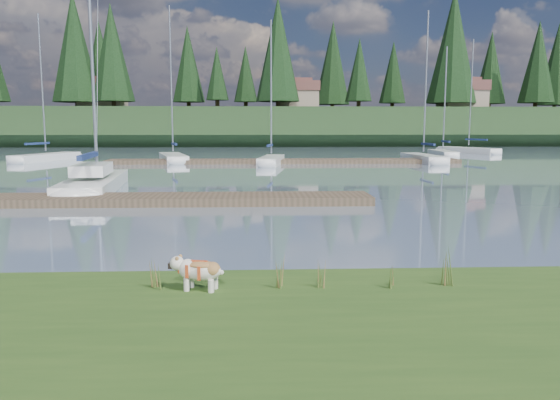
{
  "coord_description": "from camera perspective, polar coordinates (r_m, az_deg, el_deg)",
  "views": [
    {
      "loc": [
        -0.11,
        -10.47,
        2.76
      ],
      "look_at": [
        0.33,
        -0.5,
        1.4
      ],
      "focal_mm": 35.0,
      "sensor_mm": 36.0,
      "label": 1
    }
  ],
  "objects": [
    {
      "name": "weed_4",
      "position": [
        8.44,
        11.76,
        -7.94
      ],
      "size": [
        0.17,
        0.14,
        0.36
      ],
      "color": "#475B23",
      "rests_on": "bank"
    },
    {
      "name": "dock_far",
      "position": [
        40.61,
        0.45,
        4.07
      ],
      "size": [
        26.0,
        2.2,
        0.3
      ],
      "primitive_type": "cube",
      "color": "#4C3D2C",
      "rests_on": "ground"
    },
    {
      "name": "ground",
      "position": [
        40.56,
        -2.38,
        3.85
      ],
      "size": [
        200.0,
        200.0,
        0.0
      ],
      "primitive_type": "plane",
      "color": "#7E92AA",
      "rests_on": "ground"
    },
    {
      "name": "conifer_3",
      "position": [
        83.54,
        -9.61,
        13.82
      ],
      "size": [
        4.84,
        4.84,
        12.25
      ],
      "color": "#382619",
      "rests_on": "ridge"
    },
    {
      "name": "conifer_2",
      "position": [
        83.02,
        -20.67,
        14.74
      ],
      "size": [
        6.6,
        6.6,
        16.05
      ],
      "color": "#382619",
      "rests_on": "ridge"
    },
    {
      "name": "sailboat_bg_2",
      "position": [
        40.01,
        -0.82,
        4.28
      ],
      "size": [
        2.29,
        6.83,
        10.21
      ],
      "rotation": [
        0.0,
        0.0,
        1.42
      ],
      "color": "white",
      "rests_on": "ground"
    },
    {
      "name": "sailboat_bg_1",
      "position": [
        44.1,
        -11.2,
        4.45
      ],
      "size": [
        3.49,
        8.1,
        11.88
      ],
      "rotation": [
        0.0,
        0.0,
        1.82
      ],
      "color": "white",
      "rests_on": "ground"
    },
    {
      "name": "house_1",
      "position": [
        81.82,
        1.78,
        10.94
      ],
      "size": [
        6.3,
        5.3,
        4.65
      ],
      "color": "gray",
      "rests_on": "ridge"
    },
    {
      "name": "ridge",
      "position": [
        83.47,
        -2.49,
        7.57
      ],
      "size": [
        200.0,
        20.0,
        5.0
      ],
      "primitive_type": "cube",
      "color": "#1C3017",
      "rests_on": "ground"
    },
    {
      "name": "weed_2",
      "position": [
        8.74,
        17.09,
        -6.69
      ],
      "size": [
        0.17,
        0.14,
        0.67
      ],
      "color": "#475B23",
      "rests_on": "bank"
    },
    {
      "name": "bulldog",
      "position": [
        8.19,
        -8.46,
        -7.19
      ],
      "size": [
        0.84,
        0.45,
        0.49
      ],
      "rotation": [
        0.0,
        0.0,
        2.9
      ],
      "color": "silver",
      "rests_on": "bank"
    },
    {
      "name": "conifer_6",
      "position": [
        84.1,
        17.64,
        15.08
      ],
      "size": [
        7.04,
        7.04,
        17.0
      ],
      "color": "#382619",
      "rests_on": "ridge"
    },
    {
      "name": "weed_0",
      "position": [
        8.25,
        -0.21,
        -7.47
      ],
      "size": [
        0.17,
        0.14,
        0.58
      ],
      "color": "#475B23",
      "rests_on": "bank"
    },
    {
      "name": "dock_near",
      "position": [
        20.02,
        -13.71,
        0.05
      ],
      "size": [
        16.0,
        2.0,
        0.3
      ],
      "primitive_type": "cube",
      "color": "#4C3D2C",
      "rests_on": "ground"
    },
    {
      "name": "sailboat_main",
      "position": [
        25.5,
        -18.56,
        2.09
      ],
      "size": [
        2.98,
        9.6,
        13.52
      ],
      "rotation": [
        0.0,
        0.0,
        1.69
      ],
      "color": "white",
      "rests_on": "ground"
    },
    {
      "name": "sailboat_bg_3",
      "position": [
        44.03,
        14.45,
        4.34
      ],
      "size": [
        1.77,
        7.76,
        11.37
      ],
      "rotation": [
        0.0,
        0.0,
        1.6
      ],
      "color": "white",
      "rests_on": "ground"
    },
    {
      "name": "sailboat_bg_0",
      "position": [
        47.91,
        -22.75,
        4.24
      ],
      "size": [
        3.72,
        8.02,
        11.47
      ],
      "rotation": [
        0.0,
        0.0,
        1.28
      ],
      "color": "white",
      "rests_on": "ground"
    },
    {
      "name": "weed_1",
      "position": [
        8.29,
        4.38,
        -7.72
      ],
      "size": [
        0.17,
        0.14,
        0.48
      ],
      "color": "#475B23",
      "rests_on": "bank"
    },
    {
      "name": "mud_lip",
      "position": [
        9.27,
        -1.75,
        -9.12
      ],
      "size": [
        60.0,
        0.5,
        0.14
      ],
      "primitive_type": "cube",
      "color": "#33281C",
      "rests_on": "ground"
    },
    {
      "name": "conifer_7",
      "position": [
        92.19,
        25.34,
        12.9
      ],
      "size": [
        5.28,
        5.28,
        13.2
      ],
      "color": "#382619",
      "rests_on": "ridge"
    },
    {
      "name": "weed_3",
      "position": [
        8.42,
        -13.02,
        -7.65
      ],
      "size": [
        0.17,
        0.14,
        0.48
      ],
      "color": "#475B23",
      "rests_on": "bank"
    },
    {
      "name": "house_0",
      "position": [
        83.51,
        -18.05,
        10.51
      ],
      "size": [
        6.3,
        5.3,
        4.65
      ],
      "color": "gray",
      "rests_on": "ridge"
    },
    {
      "name": "sailboat_bg_5",
      "position": [
        59.75,
        18.6,
        5.01
      ],
      "size": [
        4.77,
        7.95,
        11.47
      ],
      "rotation": [
        0.0,
        0.0,
        2.0
      ],
      "color": "white",
      "rests_on": "ground"
    },
    {
      "name": "house_2",
      "position": [
        85.1,
        18.5,
        10.43
      ],
      "size": [
        6.3,
        5.3,
        4.65
      ],
      "color": "gray",
      "rests_on": "ridge"
    },
    {
      "name": "conifer_5",
      "position": [
        82.27,
        8.28,
        13.31
      ],
      "size": [
        3.96,
        3.96,
        10.35
      ],
      "color": "#382619",
      "rests_on": "ridge"
    },
    {
      "name": "conifer_4",
      "position": [
        77.22,
        -0.22,
        15.45
      ],
      "size": [
        6.16,
        6.16,
        15.1
      ],
      "color": "#382619",
      "rests_on": "ridge"
    },
    {
      "name": "sailboat_bg_4",
      "position": [
        51.62,
        16.48,
        4.74
      ],
      "size": [
        1.69,
        6.57,
        9.75
      ],
      "rotation": [
        0.0,
        0.0,
        1.51
      ],
      "color": "white",
      "rests_on": "ground"
    }
  ]
}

